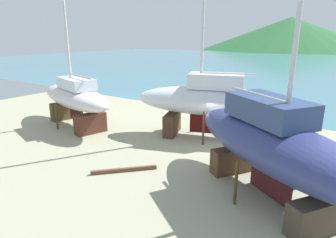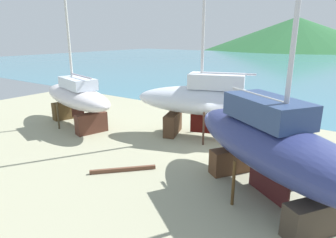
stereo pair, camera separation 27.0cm
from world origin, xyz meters
name	(u,v)px [view 2 (the right image)]	position (x,y,z in m)	size (l,w,h in m)	color
ground_plane	(179,183)	(0.00, -3.68, 0.00)	(47.44, 47.44, 0.00)	#9E9D80
sea_water	(334,67)	(0.00, 54.68, 0.00)	(174.64, 93.00, 0.01)	teal
headland_hill	(294,49)	(-24.87, 133.82, 0.00)	(159.04, 159.04, 28.97)	#276032
sailboat_small_center	(209,100)	(-1.75, 2.37, 2.37)	(9.41, 5.48, 16.33)	#493120
sailboat_far_slipway	(77,96)	(-10.48, -0.71, 2.09)	(9.12, 4.83, 14.46)	#523D21
sailboat_large_starboard	(272,144)	(3.45, -2.59, 2.22)	(9.46, 7.76, 14.41)	#42382D
worker	(244,107)	(-1.43, 7.76, 0.90)	(0.43, 0.50, 1.73)	orange
barrel_blue_faded	(66,103)	(-16.16, 2.42, 0.31)	(0.63, 0.63, 0.95)	olive
timber_short_cross	(123,170)	(-2.77, -4.28, 0.09)	(3.08, 0.14, 0.18)	brown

